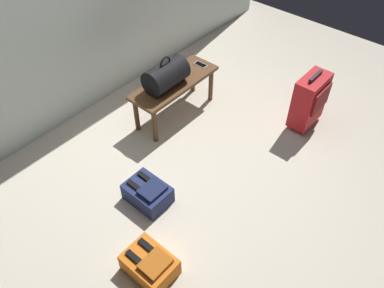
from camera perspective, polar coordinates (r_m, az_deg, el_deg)
ground_plane at (r=3.64m, az=1.66°, el=-3.80°), size 6.60×6.60×0.00m
bench at (r=4.00m, az=-2.58°, el=8.51°), size 1.00×0.36×0.43m
duffel_bag_black at (r=3.82m, az=-3.87°, el=10.11°), size 0.44×0.26×0.34m
cell_phone at (r=4.19m, az=1.28°, el=11.67°), size 0.07×0.14×0.01m
suitcase_upright_red at (r=4.06m, az=17.01°, el=6.26°), size 0.40×0.23×0.62m
backpack_orange at (r=3.00m, az=-6.22°, el=-17.32°), size 0.28×0.38×0.21m
backpack_navy at (r=3.37m, az=-6.55°, el=-7.20°), size 0.28×0.38×0.21m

